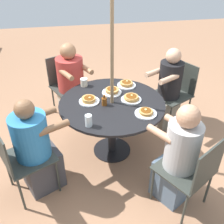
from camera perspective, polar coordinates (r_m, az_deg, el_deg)
ground_plane at (r=3.53m, az=-0.00°, el=-8.25°), size 12.00×12.00×0.00m
patio_table at (r=3.13m, az=-0.00°, el=0.42°), size 1.25×1.25×0.75m
umbrella_pole at (r=2.92m, az=-0.00°, el=7.61°), size 0.04×0.04×2.15m
patio_chair_north at (r=2.82m, az=-19.60°, el=-9.06°), size 0.63×0.63×0.91m
diner_north at (r=2.86m, az=-16.14°, el=-8.03°), size 0.54×0.60×1.13m
patio_chair_east at (r=2.64m, az=17.18°, el=-11.98°), size 0.65×0.65×0.91m
diner_east at (r=2.69m, az=14.10°, el=-9.92°), size 0.54×0.50×1.18m
patio_chair_south at (r=3.90m, az=13.71°, el=4.83°), size 0.64×0.64×0.91m
diner_south at (r=3.77m, az=11.97°, el=4.25°), size 0.49×0.56×1.18m
patio_chair_west at (r=4.05m, az=-9.90°, el=6.44°), size 0.64×0.64×0.91m
diner_west at (r=3.90m, az=-8.63°, el=5.47°), size 0.60×0.55×1.18m
pancake_plate_a at (r=3.11m, az=4.22°, el=2.99°), size 0.24×0.24×0.07m
pancake_plate_b at (r=3.42m, az=3.18°, el=6.06°), size 0.24×0.24×0.07m
pancake_plate_c at (r=3.08m, az=-5.04°, el=2.59°), size 0.24×0.24×0.07m
pancake_plate_d at (r=3.25m, az=-0.03°, el=4.55°), size 0.24×0.24×0.07m
pancake_plate_e at (r=2.88m, az=7.38°, el=-0.13°), size 0.24×0.24×0.06m
syrup_bottle at (r=3.00m, az=-1.70°, el=2.38°), size 0.08×0.06×0.13m
coffee_cup at (r=3.43m, az=-6.11°, el=6.46°), size 0.09×0.09×0.10m
drinking_glass_a at (r=2.67m, az=-5.13°, el=-1.87°), size 0.07×0.07×0.13m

